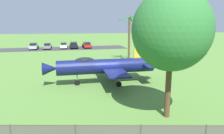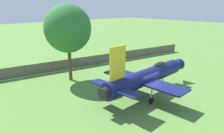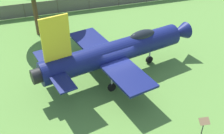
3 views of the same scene
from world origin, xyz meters
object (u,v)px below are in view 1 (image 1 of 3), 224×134
object	(u,v)px
display_jet	(103,66)
parked_car_white	(64,46)
parked_car_silver	(34,46)
info_plaque	(87,64)
parked_car_gray	(48,46)
palm_tree	(129,37)
parked_car_black	(74,45)
parked_car_red	(87,45)
shade_tree	(172,30)

from	to	relation	value
display_jet	parked_car_white	bearing A→B (deg)	-81.95
display_jet	parked_car_silver	world-z (taller)	display_jet
info_plaque	parked_car_white	bearing A→B (deg)	-78.08
parked_car_gray	info_plaque	bearing A→B (deg)	15.96
palm_tree	display_jet	bearing A→B (deg)	65.85
parked_car_black	parked_car_gray	bearing A→B (deg)	-89.75
parked_car_red	parked_car_silver	world-z (taller)	parked_car_silver
parked_car_gray	parked_car_white	bearing A→B (deg)	89.94
shade_tree	parked_car_silver	xyz separation A→B (m)	(18.02, -40.97, -5.51)
display_jet	info_plaque	size ratio (longest dim) A/B	11.26
palm_tree	parked_car_red	world-z (taller)	palm_tree
display_jet	parked_car_gray	world-z (taller)	display_jet
shade_tree	info_plaque	bearing A→B (deg)	-71.86
parked_car_red	palm_tree	bearing A→B (deg)	-167.77
palm_tree	parked_car_black	world-z (taller)	palm_tree
parked_car_gray	parked_car_red	bearing A→B (deg)	89.17
shade_tree	info_plaque	world-z (taller)	shade_tree
shade_tree	parked_car_gray	size ratio (longest dim) A/B	2.12
parked_car_red	parked_car_silver	bearing A→B (deg)	87.91
info_plaque	parked_car_red	bearing A→B (deg)	-91.36
info_plaque	parked_car_red	distance (m)	25.60
parked_car_white	parked_car_silver	xyz separation A→B (m)	(7.29, 0.77, 0.05)
shade_tree	palm_tree	xyz separation A→B (m)	(-2.10, -22.17, -2.03)
palm_tree	parked_car_red	xyz separation A→B (m)	(6.89, -19.90, -3.50)
parked_car_white	parked_car_gray	size ratio (longest dim) A/B	0.96
display_jet	info_plaque	bearing A→B (deg)	-81.73
info_plaque	parked_car_silver	xyz separation A→B (m)	(12.62, -24.49, -0.04)
shade_tree	info_plaque	distance (m)	18.18
parked_car_red	parked_car_white	bearing A→B (deg)	86.38
parked_car_red	parked_car_black	world-z (taller)	parked_car_black
info_plaque	parked_car_gray	xyz separation A→B (m)	(9.35, -24.94, -0.12)
info_plaque	parked_car_white	xyz separation A→B (m)	(5.33, -25.26, -0.10)
parked_car_red	info_plaque	bearing A→B (deg)	171.78
info_plaque	shade_tree	bearing A→B (deg)	108.14
shade_tree	parked_car_white	bearing A→B (deg)	-75.58
parked_car_red	parked_car_black	bearing A→B (deg)	84.65
parked_car_red	parked_car_white	size ratio (longest dim) A/B	1.17
display_jet	parked_car_gray	distance (m)	34.21
info_plaque	parked_car_black	world-z (taller)	parked_car_black
shade_tree	parked_car_silver	bearing A→B (deg)	-66.26
info_plaque	palm_tree	bearing A→B (deg)	-142.77
parked_car_black	parked_car_white	world-z (taller)	parked_car_black
parked_car_white	parked_car_gray	world-z (taller)	parked_car_white
parked_car_black	parked_car_gray	world-z (taller)	parked_car_black
parked_car_silver	parked_car_red	bearing A→B (deg)	-88.79
parked_car_black	parked_car_silver	bearing A→B (deg)	-88.77
display_jet	shade_tree	world-z (taller)	shade_tree
palm_tree	parked_car_red	distance (m)	21.35
parked_car_white	palm_tree	bearing A→B (deg)	30.59
palm_tree	parked_car_gray	bearing A→B (deg)	-48.81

